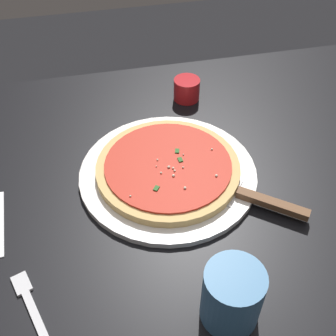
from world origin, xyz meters
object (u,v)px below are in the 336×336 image
at_px(cup_tall_drink, 235,295).
at_px(cup_small_sauce, 187,89).
at_px(fork, 36,317).
at_px(pizza_server, 250,197).
at_px(pizza, 168,168).
at_px(serving_plate, 168,173).

relative_size(cup_tall_drink, cup_small_sauce, 1.65).
bearing_deg(cup_small_sauce, fork, -125.94).
relative_size(cup_tall_drink, fork, 0.55).
bearing_deg(fork, pizza_server, 20.25).
height_order(pizza, cup_small_sauce, cup_small_sauce).
bearing_deg(cup_small_sauce, serving_plate, -112.24).
xyz_separation_m(serving_plate, cup_tall_drink, (0.03, -0.29, 0.04)).
height_order(serving_plate, pizza_server, pizza_server).
distance_m(serving_plate, fork, 0.35).
height_order(serving_plate, fork, serving_plate).
xyz_separation_m(cup_tall_drink, cup_small_sauce, (0.07, 0.53, -0.02)).
bearing_deg(cup_tall_drink, pizza_server, 62.91).
distance_m(serving_plate, pizza, 0.02).
relative_size(pizza_server, fork, 1.10).
bearing_deg(fork, pizza, 43.88).
bearing_deg(pizza_server, serving_plate, 141.85).
xyz_separation_m(pizza, pizza_server, (0.13, -0.10, -0.00)).
height_order(pizza, cup_tall_drink, cup_tall_drink).
xyz_separation_m(pizza, fork, (-0.25, -0.24, -0.02)).
bearing_deg(serving_plate, cup_small_sauce, 67.76).
height_order(cup_small_sauce, fork, cup_small_sauce).
bearing_deg(pizza, cup_small_sauce, 67.76).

